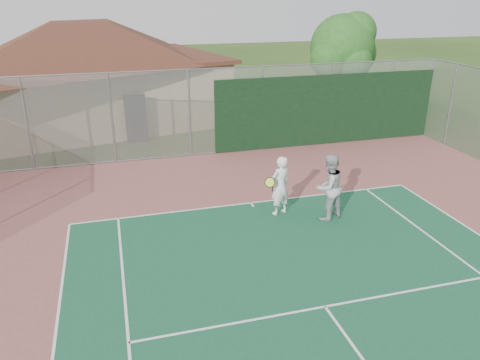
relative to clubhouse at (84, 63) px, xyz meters
name	(u,v)px	position (x,y,z in m)	size (l,w,h in m)	color
back_fence	(264,111)	(7.14, -6.68, -1.32)	(20.08, 0.11, 3.53)	gray
clubhouse	(84,63)	(0.00, 0.00, 0.00)	(15.31, 11.92, 5.88)	tan
tree	(344,49)	(12.83, -2.36, 0.55)	(3.85, 3.65, 5.38)	#3E2516
player_white_front	(280,186)	(5.64, -12.73, -2.07)	(1.01, 0.81, 1.82)	silver
player_grey_back	(328,188)	(6.89, -13.39, -1.99)	(1.17, 1.04, 1.98)	#A3A6A8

